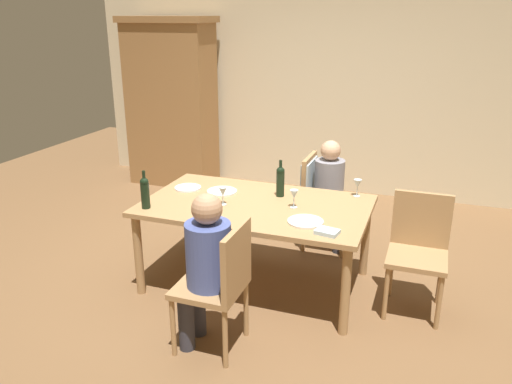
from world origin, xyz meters
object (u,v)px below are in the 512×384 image
at_px(armoire_cabinet, 172,102).
at_px(chair_near, 221,280).
at_px(dining_table, 256,212).
at_px(person_man_bearded, 331,187).
at_px(person_woman_host, 205,261).
at_px(chair_far_right, 316,189).
at_px(wine_bottle_tall_green, 280,180).
at_px(dinner_plate_host, 305,221).
at_px(wine_glass_near_left, 223,192).
at_px(wine_glass_centre, 294,195).
at_px(dinner_plate_guest_right, 222,191).
at_px(dinner_plate_guest_left, 188,188).
at_px(wine_bottle_dark_red, 145,192).
at_px(chair_right_end, 419,245).
at_px(wine_glass_near_right, 357,184).

xyz_separation_m(armoire_cabinet, chair_near, (2.11, -3.23, -0.56)).
height_order(dining_table, person_man_bearded, person_man_bearded).
bearing_deg(person_woman_host, chair_far_right, -9.63).
height_order(chair_near, wine_bottle_tall_green, wine_bottle_tall_green).
bearing_deg(dinner_plate_host, armoire_cabinet, 134.46).
distance_m(wine_bottle_tall_green, wine_glass_near_left, 0.52).
xyz_separation_m(person_man_bearded, wine_glass_centre, (-0.12, -0.91, 0.21)).
relative_size(armoire_cabinet, dinner_plate_guest_right, 8.28).
bearing_deg(chair_near, armoire_cabinet, 33.11).
bearing_deg(wine_glass_centre, dinner_plate_guest_left, 172.56).
height_order(chair_near, chair_far_right, same).
bearing_deg(dinner_plate_guest_right, wine_bottle_dark_red, -126.78).
xyz_separation_m(chair_right_end, wine_glass_near_right, (-0.55, 0.37, 0.31)).
bearing_deg(person_woman_host, chair_near, -90.00).
relative_size(chair_near, wine_bottle_tall_green, 2.89).
bearing_deg(wine_bottle_dark_red, chair_right_end, 12.95).
bearing_deg(dinner_plate_guest_right, wine_glass_near_right, 14.57).
height_order(wine_glass_near_left, dinner_plate_guest_left, wine_glass_near_left).
bearing_deg(chair_near, chair_right_end, -49.99).
xyz_separation_m(chair_near, wine_bottle_dark_red, (-0.88, 0.53, 0.34)).
bearing_deg(chair_far_right, wine_bottle_dark_red, -39.34).
bearing_deg(dinner_plate_guest_right, armoire_cabinet, 127.59).
bearing_deg(chair_near, wine_bottle_dark_red, 58.78).
distance_m(dining_table, dinner_plate_host, 0.55).
bearing_deg(person_man_bearded, wine_bottle_dark_red, -42.99).
height_order(dining_table, dinner_plate_guest_left, dinner_plate_guest_left).
distance_m(dinner_plate_host, dinner_plate_guest_left, 1.25).
distance_m(chair_far_right, person_man_bearded, 0.15).
bearing_deg(chair_right_end, wine_bottle_dark_red, 12.95).
height_order(wine_glass_centre, dinner_plate_guest_right, wine_glass_centre).
xyz_separation_m(wine_glass_near_left, dinner_plate_host, (0.73, -0.14, -0.10)).
distance_m(armoire_cabinet, wine_glass_near_right, 3.33).
bearing_deg(chair_far_right, person_woman_host, -9.63).
xyz_separation_m(wine_glass_near_left, wine_glass_centre, (0.56, 0.13, 0.00)).
bearing_deg(dinner_plate_guest_right, dining_table, -23.86).
xyz_separation_m(dining_table, wine_bottle_tall_green, (0.13, 0.24, 0.21)).
distance_m(person_woman_host, dinner_plate_guest_left, 1.28).
bearing_deg(dinner_plate_guest_right, chair_far_right, 48.90).
relative_size(person_man_bearded, wine_glass_centre, 7.30).
xyz_separation_m(chair_far_right, dinner_plate_guest_right, (-0.67, -0.76, 0.15)).
relative_size(chair_far_right, dinner_plate_guest_right, 3.49).
bearing_deg(dining_table, wine_glass_centre, 3.37).
distance_m(chair_far_right, dinner_plate_host, 1.20).
height_order(dinner_plate_host, dinner_plate_guest_right, same).
relative_size(chair_right_end, wine_glass_near_left, 6.17).
distance_m(chair_near, chair_right_end, 1.58).
relative_size(chair_right_end, dinner_plate_host, 3.38).
height_order(wine_glass_near_right, dinner_plate_host, wine_glass_near_right).
distance_m(wine_glass_near_left, wine_glass_near_right, 1.15).
height_order(chair_near, person_man_bearded, person_man_bearded).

